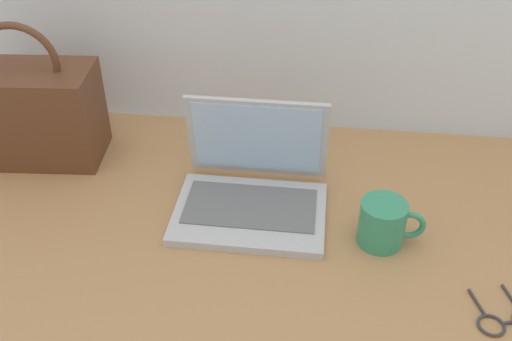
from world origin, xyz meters
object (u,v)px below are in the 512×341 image
at_px(coffee_mug, 384,223).
at_px(handbag, 31,112).
at_px(laptop, 252,187).
at_px(eyeglasses, 508,321).

relative_size(coffee_mug, handbag, 0.39).
xyz_separation_m(laptop, handbag, (-0.52, 0.13, 0.07)).
height_order(coffee_mug, handbag, handbag).
bearing_deg(eyeglasses, coffee_mug, 138.78).
height_order(eyeglasses, handbag, handbag).
relative_size(laptop, handbag, 0.94).
bearing_deg(coffee_mug, laptop, 163.08).
xyz_separation_m(coffee_mug, eyeglasses, (0.20, -0.18, -0.04)).
xyz_separation_m(eyeglasses, handbag, (-0.99, 0.39, 0.11)).
distance_m(laptop, eyeglasses, 0.54).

